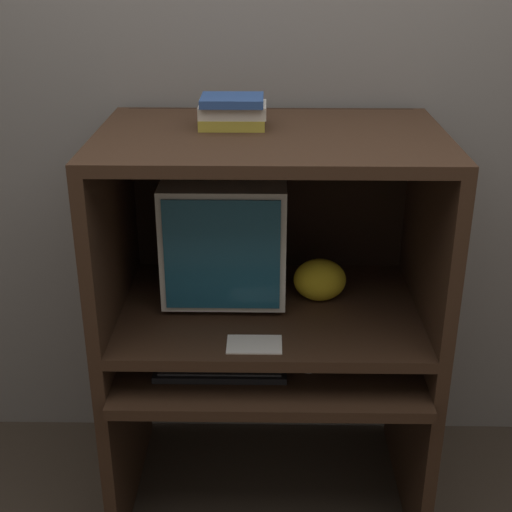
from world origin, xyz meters
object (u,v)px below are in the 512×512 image
(crt_monitor, at_px, (226,232))
(keyboard, at_px, (220,369))
(book_stack, at_px, (232,111))
(mouse, at_px, (308,368))
(snack_bag, at_px, (320,280))

(crt_monitor, relative_size, keyboard, 1.01)
(book_stack, bearing_deg, mouse, -45.13)
(crt_monitor, xyz_separation_m, snack_bag, (0.31, -0.06, -0.14))
(crt_monitor, distance_m, keyboard, 0.45)
(crt_monitor, xyz_separation_m, mouse, (0.27, -0.28, -0.34))
(snack_bag, distance_m, book_stack, 0.62)
(crt_monitor, bearing_deg, keyboard, -91.16)
(crt_monitor, xyz_separation_m, keyboard, (-0.01, -0.29, -0.34))
(book_stack, bearing_deg, keyboard, -98.42)
(mouse, xyz_separation_m, book_stack, (-0.24, 0.24, 0.75))
(snack_bag, relative_size, book_stack, 0.86)
(mouse, height_order, book_stack, book_stack)
(book_stack, bearing_deg, snack_bag, -3.26)
(mouse, bearing_deg, keyboard, -178.47)
(keyboard, distance_m, mouse, 0.27)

